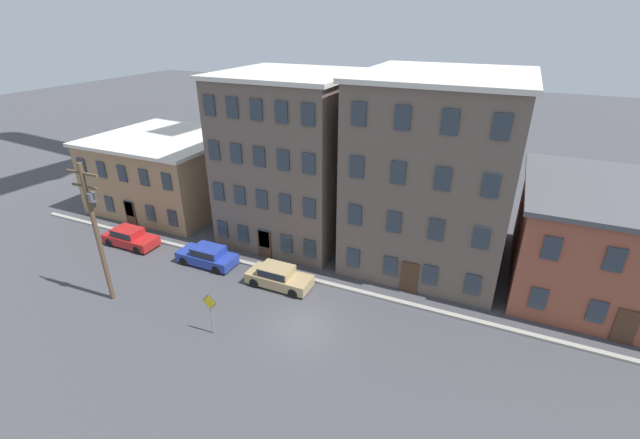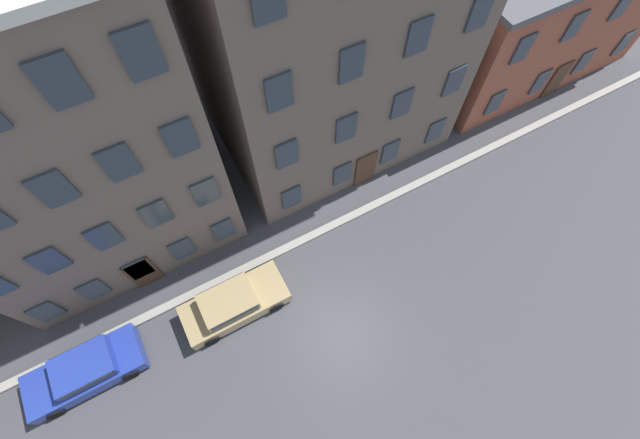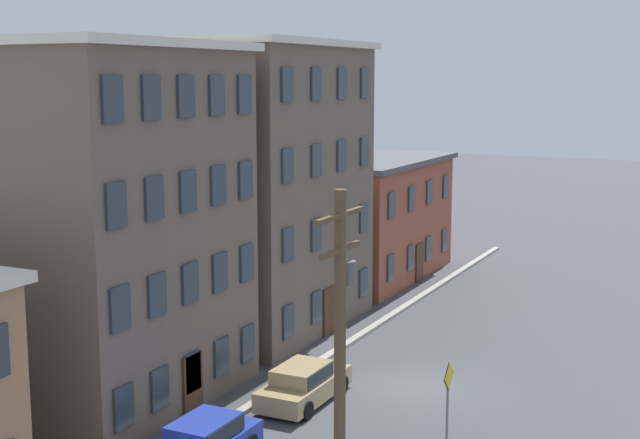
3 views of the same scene
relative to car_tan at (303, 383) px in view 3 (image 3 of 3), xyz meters
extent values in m
plane|color=#424247|center=(3.45, -3.07, -0.75)|extent=(200.00, 200.00, 0.00)
cube|color=#9E998E|center=(3.45, 1.43, -0.67)|extent=(56.00, 0.36, 0.16)
cube|color=#66564C|center=(-2.76, 7.53, 5.53)|extent=(9.29, 9.19, 12.56)
cube|color=silver|center=(-2.76, 7.53, 11.97)|extent=(9.79, 9.69, 0.30)
cube|color=#2D3842|center=(-6.48, 2.87, 0.82)|extent=(0.90, 0.10, 1.40)
cube|color=#2D3842|center=(-6.48, 2.87, 3.96)|extent=(0.90, 0.10, 1.40)
cube|color=#2D3842|center=(-6.48, 2.87, 7.10)|extent=(0.90, 0.10, 1.40)
cube|color=#2D3842|center=(-6.48, 2.87, 10.25)|extent=(0.90, 0.10, 1.40)
cube|color=#2D3842|center=(-4.62, 2.87, 0.82)|extent=(0.90, 0.10, 1.40)
cube|color=#2D3842|center=(-4.62, 2.87, 3.96)|extent=(0.90, 0.10, 1.40)
cube|color=#2D3842|center=(-4.62, 2.87, 7.10)|extent=(0.90, 0.10, 1.40)
cube|color=#2D3842|center=(-4.62, 2.87, 10.25)|extent=(0.90, 0.10, 1.40)
cube|color=#2D3842|center=(-2.76, 2.87, 0.82)|extent=(0.90, 0.10, 1.40)
cube|color=#2D3842|center=(-2.76, 2.87, 3.96)|extent=(0.90, 0.10, 1.40)
cube|color=#2D3842|center=(-2.76, 2.87, 7.10)|extent=(0.90, 0.10, 1.40)
cube|color=#2D3842|center=(-2.76, 2.87, 10.25)|extent=(0.90, 0.10, 1.40)
cube|color=#2D3842|center=(-0.91, 2.87, 0.82)|extent=(0.90, 0.10, 1.40)
cube|color=#2D3842|center=(-0.91, 2.87, 3.96)|extent=(0.90, 0.10, 1.40)
cube|color=#2D3842|center=(-0.91, 2.87, 7.10)|extent=(0.90, 0.10, 1.40)
cube|color=#2D3842|center=(-0.91, 2.87, 10.25)|extent=(0.90, 0.10, 1.40)
cube|color=#2D3842|center=(0.95, 2.87, 0.82)|extent=(0.90, 0.10, 1.40)
cube|color=#2D3842|center=(0.95, 2.87, 3.96)|extent=(0.90, 0.10, 1.40)
cube|color=#2D3842|center=(0.95, 2.87, 7.10)|extent=(0.90, 0.10, 1.40)
cube|color=#2D3842|center=(0.95, 2.87, 10.25)|extent=(0.90, 0.10, 1.40)
cube|color=#472D1E|center=(-2.76, 2.87, 0.35)|extent=(1.10, 0.10, 2.20)
cube|color=#66564C|center=(8.12, 8.64, 5.72)|extent=(10.36, 11.41, 12.94)
cube|color=silver|center=(8.12, 8.64, 12.34)|extent=(10.86, 11.91, 0.30)
cube|color=#2D3842|center=(4.23, 2.87, 0.87)|extent=(0.90, 0.10, 1.40)
cube|color=#2D3842|center=(4.23, 2.87, 4.10)|extent=(0.90, 0.10, 1.40)
cube|color=#2D3842|center=(4.23, 2.87, 7.34)|extent=(0.90, 0.10, 1.40)
cube|color=#2D3842|center=(4.23, 2.87, 10.57)|extent=(0.90, 0.10, 1.40)
cube|color=#2D3842|center=(6.82, 2.87, 0.87)|extent=(0.90, 0.10, 1.40)
cube|color=#2D3842|center=(6.82, 2.87, 4.10)|extent=(0.90, 0.10, 1.40)
cube|color=#2D3842|center=(6.82, 2.87, 7.34)|extent=(0.90, 0.10, 1.40)
cube|color=#2D3842|center=(6.82, 2.87, 10.57)|extent=(0.90, 0.10, 1.40)
cube|color=#2D3842|center=(9.41, 2.87, 0.87)|extent=(0.90, 0.10, 1.40)
cube|color=#2D3842|center=(9.41, 2.87, 4.10)|extent=(0.90, 0.10, 1.40)
cube|color=#2D3842|center=(9.41, 2.87, 7.34)|extent=(0.90, 0.10, 1.40)
cube|color=#2D3842|center=(9.41, 2.87, 10.57)|extent=(0.90, 0.10, 1.40)
cube|color=#2D3842|center=(12.00, 2.87, 0.87)|extent=(0.90, 0.10, 1.40)
cube|color=#2D3842|center=(12.00, 2.87, 4.10)|extent=(0.90, 0.10, 1.40)
cube|color=#2D3842|center=(12.00, 2.87, 7.34)|extent=(0.90, 0.10, 1.40)
cube|color=#2D3842|center=(12.00, 2.87, 10.57)|extent=(0.90, 0.10, 1.40)
cube|color=#472D1E|center=(8.12, 2.87, 0.35)|extent=(1.10, 0.10, 2.20)
cube|color=brown|center=(20.07, 8.69, 2.58)|extent=(11.85, 11.52, 6.66)
cube|color=#4C4C51|center=(20.07, 8.69, 6.06)|extent=(12.35, 12.02, 0.30)
cube|color=#2D3842|center=(15.63, 2.87, 0.92)|extent=(0.90, 0.10, 1.40)
cube|color=#2D3842|center=(15.63, 2.87, 4.25)|extent=(0.90, 0.10, 1.40)
cube|color=#2D3842|center=(18.59, 2.87, 0.92)|extent=(0.90, 0.10, 1.40)
cube|color=#2D3842|center=(18.59, 2.87, 4.25)|extent=(0.90, 0.10, 1.40)
cube|color=#2D3842|center=(21.55, 2.87, 0.92)|extent=(0.90, 0.10, 1.40)
cube|color=#2D3842|center=(21.55, 2.87, 4.25)|extent=(0.90, 0.10, 1.40)
cube|color=#2D3842|center=(24.51, 2.87, 0.92)|extent=(0.90, 0.10, 1.40)
cube|color=#2D3842|center=(24.51, 2.87, 4.25)|extent=(0.90, 0.10, 1.40)
cube|color=#472D1E|center=(20.07, 2.87, 0.35)|extent=(1.10, 0.10, 2.20)
cube|color=#233899|center=(-5.93, 0.29, 0.41)|extent=(2.20, 1.51, 0.55)
cube|color=#1E232D|center=(-5.93, 0.29, 0.41)|extent=(2.02, 1.58, 0.48)
cylinder|color=black|center=(-4.68, 1.14, -0.42)|extent=(0.66, 0.22, 0.66)
cube|color=tan|center=(0.07, 0.00, -0.22)|extent=(4.40, 1.80, 0.70)
cube|color=tan|center=(-0.13, 0.00, 0.41)|extent=(2.20, 1.51, 0.55)
cube|color=#1E232D|center=(-0.13, 0.00, 0.41)|extent=(2.02, 1.58, 0.48)
cylinder|color=black|center=(1.52, 0.85, -0.42)|extent=(0.66, 0.22, 0.66)
cylinder|color=black|center=(1.52, -0.85, -0.42)|extent=(0.66, 0.22, 0.66)
cylinder|color=black|center=(-1.38, 0.85, -0.42)|extent=(0.66, 0.22, 0.66)
cylinder|color=black|center=(-1.38, -0.85, -0.42)|extent=(0.66, 0.22, 0.66)
cylinder|color=slate|center=(-1.05, -5.75, 0.50)|extent=(0.08, 0.08, 2.51)
cube|color=yellow|center=(-1.05, -5.78, 1.45)|extent=(0.88, 0.03, 0.88)
cube|color=black|center=(-1.05, -5.77, 1.45)|extent=(0.95, 0.02, 0.95)
cylinder|color=brown|center=(-9.04, -5.66, 3.81)|extent=(0.28, 0.28, 9.11)
cube|color=brown|center=(-9.04, -5.66, 7.76)|extent=(2.40, 0.12, 0.12)
cube|color=brown|center=(-9.04, -5.66, 6.96)|extent=(2.00, 0.12, 0.12)
cylinder|color=#515156|center=(-8.69, -5.66, 6.36)|extent=(0.44, 0.44, 0.55)
camera|label=1|loc=(12.46, -20.87, 15.70)|focal=24.00mm
camera|label=2|loc=(0.82, -6.04, 17.30)|focal=24.00mm
camera|label=3|loc=(-27.23, -14.13, 10.90)|focal=50.00mm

